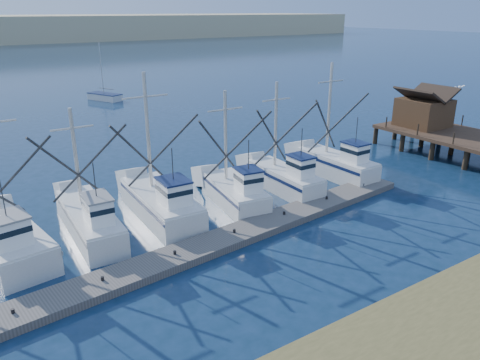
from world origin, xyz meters
name	(u,v)px	position (x,y,z in m)	size (l,w,h in m)	color
ground	(354,258)	(0.00, 0.00, 0.00)	(500.00, 500.00, 0.00)	#0C2338
floating_dock	(206,246)	(-6.15, 5.14, 0.22)	(32.63, 2.18, 0.44)	#5C5652
timber_pier	(456,127)	(21.50, 8.46, 2.57)	(7.00, 20.00, 8.00)	black
trawler_fleet	(154,207)	(-7.03, 10.06, 0.99)	(31.26, 8.31, 9.13)	silver
sailboat_near	(105,97)	(3.78, 52.84, 0.50)	(3.95, 5.66, 8.10)	silver
flying_gull	(460,87)	(18.13, 6.67, 6.69)	(1.22, 0.22, 0.22)	white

